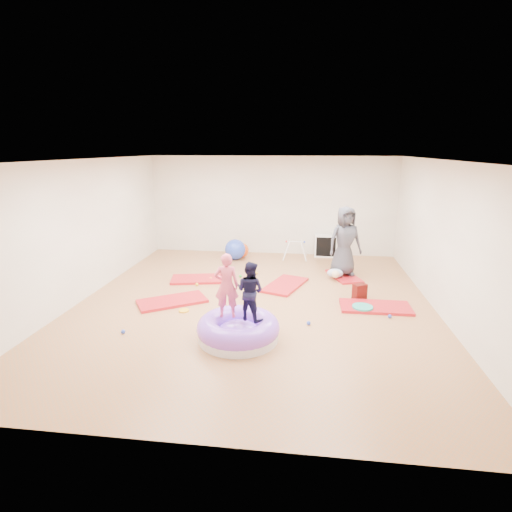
# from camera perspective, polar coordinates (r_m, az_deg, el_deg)

# --- Properties ---
(room) EXTENTS (7.01, 8.01, 2.81)m
(room) POSITION_cam_1_polar(r_m,az_deg,el_deg) (7.65, -0.28, 3.03)
(room) COLOR #AF6F3E
(room) RESTS_ON ground
(gym_mat_front_left) EXTENTS (1.48, 1.28, 0.06)m
(gym_mat_front_left) POSITION_cam_1_polar(r_m,az_deg,el_deg) (8.26, -11.88, -6.32)
(gym_mat_front_left) COLOR red
(gym_mat_front_left) RESTS_ON ground
(gym_mat_mid_left) EXTENTS (1.45, 0.92, 0.06)m
(gym_mat_mid_left) POSITION_cam_1_polar(r_m,az_deg,el_deg) (9.50, -7.96, -3.27)
(gym_mat_mid_left) COLOR red
(gym_mat_mid_left) RESTS_ON ground
(gym_mat_center_back) EXTENTS (1.06, 1.44, 0.05)m
(gym_mat_center_back) POSITION_cam_1_polar(r_m,az_deg,el_deg) (9.03, 4.18, -4.14)
(gym_mat_center_back) COLOR red
(gym_mat_center_back) RESTS_ON ground
(gym_mat_right) EXTENTS (1.34, 0.68, 0.06)m
(gym_mat_right) POSITION_cam_1_polar(r_m,az_deg,el_deg) (8.14, 16.68, -6.97)
(gym_mat_right) COLOR red
(gym_mat_right) RESTS_ON ground
(gym_mat_rear_right) EXTENTS (0.86, 1.20, 0.05)m
(gym_mat_rear_right) POSITION_cam_1_polar(r_m,az_deg,el_deg) (9.86, 12.45, -2.83)
(gym_mat_rear_right) COLOR red
(gym_mat_rear_right) RESTS_ON ground
(inflatable_cushion) EXTENTS (1.34, 1.34, 0.42)m
(inflatable_cushion) POSITION_cam_1_polar(r_m,az_deg,el_deg) (6.57, -2.54, -10.49)
(inflatable_cushion) COLOR silver
(inflatable_cushion) RESTS_ON ground
(child_pink) EXTENTS (0.42, 0.30, 1.07)m
(child_pink) POSITION_cam_1_polar(r_m,az_deg,el_deg) (6.42, -4.23, -3.81)
(child_pink) COLOR #EF5471
(child_pink) RESTS_ON inflatable_cushion
(child_navy) EXTENTS (0.58, 0.53, 0.96)m
(child_navy) POSITION_cam_1_polar(r_m,az_deg,el_deg) (6.32, -0.85, -4.60)
(child_navy) COLOR black
(child_navy) RESTS_ON inflatable_cushion
(adult_caregiver) EXTENTS (0.94, 0.77, 1.65)m
(adult_caregiver) POSITION_cam_1_polar(r_m,az_deg,el_deg) (9.71, 12.58, 2.09)
(adult_caregiver) COLOR #3A3B43
(adult_caregiver) RESTS_ON gym_mat_rear_right
(infant) EXTENTS (0.37, 0.38, 0.22)m
(infant) POSITION_cam_1_polar(r_m,az_deg,el_deg) (9.58, 11.23, -2.45)
(infant) COLOR silver
(infant) RESTS_ON gym_mat_rear_right
(ball_pit_balls) EXTENTS (4.64, 3.58, 0.07)m
(ball_pit_balls) POSITION_cam_1_polar(r_m,az_deg,el_deg) (8.53, -2.05, -5.23)
(ball_pit_balls) COLOR blue
(ball_pit_balls) RESTS_ON ground
(exercise_ball_blue) EXTENTS (0.57, 0.57, 0.57)m
(exercise_ball_blue) POSITION_cam_1_polar(r_m,az_deg,el_deg) (11.08, -2.99, 0.94)
(exercise_ball_blue) COLOR blue
(exercise_ball_blue) RESTS_ON ground
(exercise_ball_orange) EXTENTS (0.42, 0.42, 0.42)m
(exercise_ball_orange) POSITION_cam_1_polar(r_m,az_deg,el_deg) (11.30, -2.10, 0.83)
(exercise_ball_orange) COLOR #E24B13
(exercise_ball_orange) RESTS_ON ground
(infant_play_gym) EXTENTS (0.67, 0.63, 0.51)m
(infant_play_gym) POSITION_cam_1_polar(r_m,az_deg,el_deg) (11.15, 5.62, 1.27)
(infant_play_gym) COLOR white
(infant_play_gym) RESTS_ON ground
(cube_shelf) EXTENTS (0.63, 0.31, 0.63)m
(cube_shelf) POSITION_cam_1_polar(r_m,az_deg,el_deg) (11.54, 9.93, 1.46)
(cube_shelf) COLOR white
(cube_shelf) RESTS_ON ground
(balance_disc) EXTENTS (0.39, 0.39, 0.09)m
(balance_disc) POSITION_cam_1_polar(r_m,az_deg,el_deg) (7.97, 14.95, -7.22)
(balance_disc) COLOR teal
(balance_disc) RESTS_ON ground
(backpack) EXTENTS (0.32, 0.29, 0.31)m
(backpack) POSITION_cam_1_polar(r_m,az_deg,el_deg) (8.51, 14.58, -4.92)
(backpack) COLOR maroon
(backpack) RESTS_ON ground
(yellow_toy) EXTENTS (0.20, 0.20, 0.03)m
(yellow_toy) POSITION_cam_1_polar(r_m,az_deg,el_deg) (7.79, -10.26, -7.67)
(yellow_toy) COLOR yellow
(yellow_toy) RESTS_ON ground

